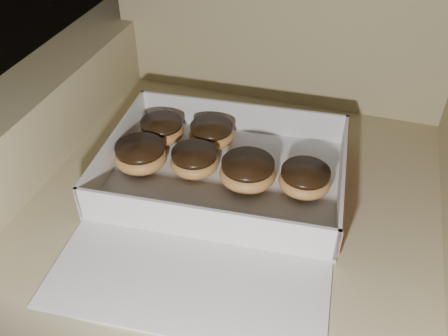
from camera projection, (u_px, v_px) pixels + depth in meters
name	position (u px, v px, depth m)	size (l,w,h in m)	color
armchair	(252.00, 207.00, 1.07)	(0.96, 0.81, 1.00)	tan
bakery_box	(220.00, 190.00, 0.89)	(0.46, 0.54, 0.07)	silver
donut_a	(194.00, 161.00, 0.93)	(0.09, 0.09, 0.05)	#CA8046
donut_b	(305.00, 180.00, 0.89)	(0.09, 0.09, 0.05)	#CA8046
donut_c	(141.00, 156.00, 0.94)	(0.10, 0.10, 0.05)	#CA8046
donut_d	(162.00, 130.00, 1.01)	(0.09, 0.09, 0.05)	#CA8046
donut_e	(212.00, 134.00, 1.00)	(0.09, 0.09, 0.05)	#CA8046
donut_f	(248.00, 172.00, 0.90)	(0.10, 0.10, 0.05)	#CA8046
crumb_a	(308.00, 234.00, 0.81)	(0.01, 0.01, 0.00)	black
crumb_b	(256.00, 222.00, 0.84)	(0.01, 0.01, 0.00)	black
crumb_c	(217.00, 214.00, 0.85)	(0.01, 0.01, 0.00)	black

